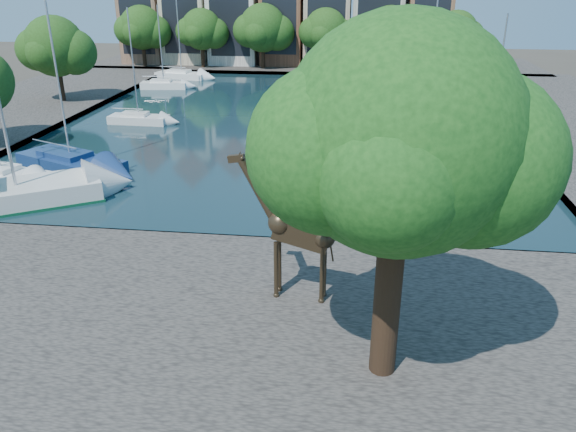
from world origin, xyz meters
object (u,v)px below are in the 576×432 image
object	(u,v)px
sailboat_right_a	(487,159)
plane_tree	(404,145)
sailboat_left_a	(2,173)
giraffe_statue	(294,231)

from	to	relation	value
sailboat_right_a	plane_tree	bearing A→B (deg)	-108.35
sailboat_left_a	sailboat_right_a	world-z (taller)	sailboat_right_a
plane_tree	sailboat_left_a	distance (m)	28.43
plane_tree	sailboat_left_a	world-z (taller)	plane_tree
plane_tree	sailboat_left_a	size ratio (longest dim) A/B	1.16
plane_tree	sailboat_right_a	size ratio (longest dim) A/B	1.11
sailboat_left_a	sailboat_right_a	distance (m)	30.71
giraffe_statue	sailboat_left_a	world-z (taller)	sailboat_left_a
sailboat_left_a	plane_tree	bearing A→B (deg)	-34.78
sailboat_left_a	giraffe_statue	bearing A→B (deg)	-31.27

